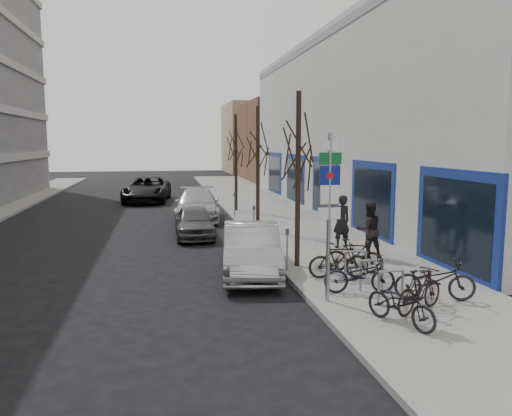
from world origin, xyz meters
name	(u,v)px	position (x,y,z in m)	size (l,w,h in m)	color
ground	(229,313)	(0.00, 0.00, 0.00)	(120.00, 120.00, 0.00)	black
sidewalk_east	(300,230)	(4.50, 10.00, 0.07)	(5.00, 70.00, 0.15)	slate
commercial_building	(476,125)	(17.00, 16.00, 5.00)	(20.00, 32.00, 10.00)	#B7B7B2
brick_building_far	(301,142)	(13.00, 40.00, 4.00)	(12.00, 14.00, 8.00)	brown
tan_building_far	(274,138)	(13.50, 55.00, 4.50)	(13.00, 12.00, 9.00)	#937A5B
highway_sign_pole	(329,207)	(2.40, -0.01, 2.46)	(0.55, 0.10, 4.20)	gray
bike_rack	(372,271)	(3.80, 0.60, 0.66)	(0.66, 2.26, 0.83)	gray
tree_near	(298,138)	(2.60, 3.50, 4.10)	(1.80, 1.80, 5.50)	black
tree_mid	(258,139)	(2.60, 10.00, 4.10)	(1.80, 1.80, 5.50)	black
tree_far	(236,140)	(2.60, 16.50, 4.10)	(1.80, 1.80, 5.50)	black
meter_front	(287,245)	(2.15, 3.00, 0.92)	(0.10, 0.08, 1.27)	gray
meter_mid	(254,218)	(2.15, 8.50, 0.92)	(0.10, 0.08, 1.27)	gray
meter_back	(235,202)	(2.15, 14.00, 0.92)	(0.10, 0.08, 1.27)	gray
bike_near_left	(401,300)	(3.39, -1.84, 0.69)	(0.53, 1.76, 1.08)	black
bike_near_right	(420,290)	(4.18, -1.18, 0.67)	(0.51, 1.72, 1.04)	black
bike_mid_curb	(360,272)	(3.41, 0.45, 0.71)	(0.55, 1.83, 1.11)	black
bike_mid_inner	(339,260)	(3.36, 1.87, 0.68)	(0.52, 1.74, 1.05)	black
bike_far_curb	(435,276)	(4.98, -0.43, 0.74)	(0.59, 1.94, 1.19)	black
bike_far_inner	(354,256)	(4.02, 2.35, 0.67)	(0.51, 1.71, 1.04)	black
parked_car_front	(251,250)	(1.11, 3.27, 0.77)	(1.62, 4.65, 1.53)	#A7A7AC
parked_car_mid	(194,222)	(-0.20, 9.59, 0.66)	(1.57, 3.90, 1.33)	#4E4F54
parked_car_back	(197,205)	(0.26, 14.40, 0.78)	(2.18, 5.37, 1.56)	#AFB0B4
lane_car	(147,189)	(-2.51, 22.96, 0.83)	(2.77, 6.01, 1.67)	black
pedestrian_near	(341,221)	(4.89, 5.82, 1.12)	(0.70, 0.46, 1.93)	black
pedestrian_far	(369,229)	(5.25, 4.18, 1.10)	(0.70, 0.47, 1.90)	black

